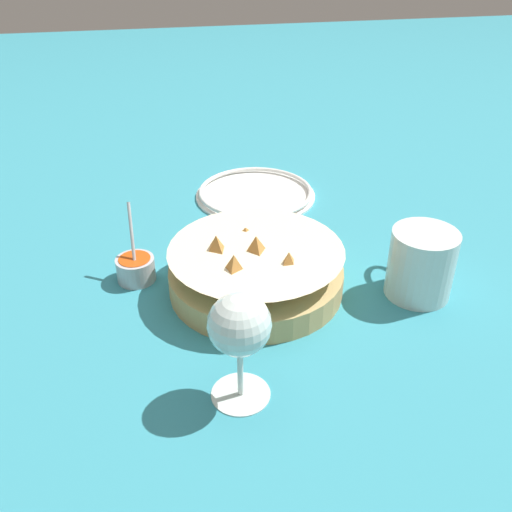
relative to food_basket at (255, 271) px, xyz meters
The scene contains 6 objects.
ground_plane 0.06m from the food_basket, 46.81° to the right, with size 4.00×4.00×0.00m, color teal.
food_basket is the anchor object (origin of this frame).
sauce_cup 0.18m from the food_basket, 70.92° to the left, with size 0.07×0.06×0.11m.
wine_glass 0.22m from the food_basket, 164.90° to the left, with size 0.07×0.07×0.14m.
beer_mug 0.24m from the food_basket, 102.69° to the right, with size 0.13×0.09×0.10m.
side_plate 0.31m from the food_basket, 11.09° to the right, with size 0.23×0.23×0.01m.
Camera 1 is at (-0.71, 0.16, 0.49)m, focal length 40.00 mm.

